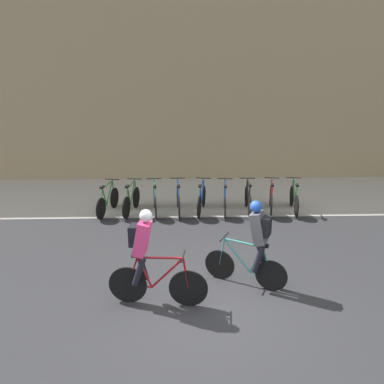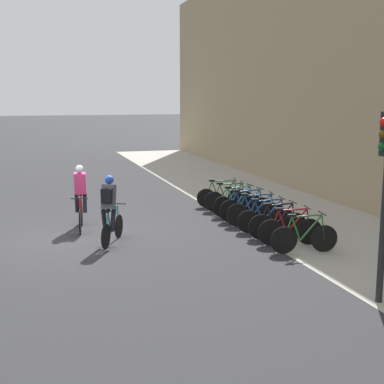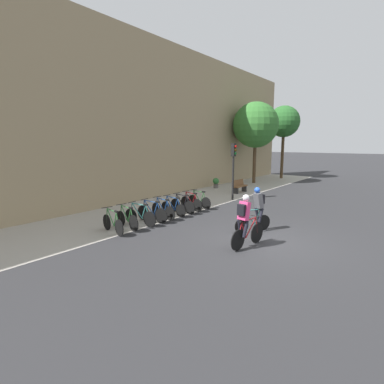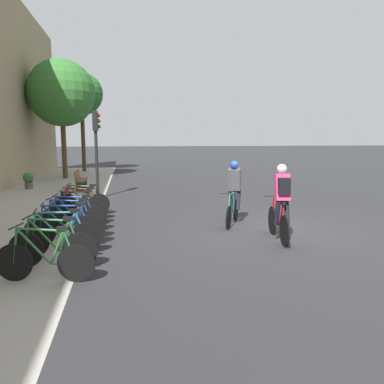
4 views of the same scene
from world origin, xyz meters
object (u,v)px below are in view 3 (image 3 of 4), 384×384
at_px(parked_bike_3, 152,213).
at_px(parked_bike_5, 173,208).
at_px(parked_bike_1, 127,219).
at_px(parked_bike_7, 191,203).
at_px(cyclist_grey, 257,208).
at_px(bench, 240,186).
at_px(parked_bike_8, 199,201).
at_px(parked_bike_0, 113,223).
at_px(traffic_light_pole, 234,161).
at_px(parked_bike_2, 140,216).
at_px(parked_bike_4, 163,210).
at_px(cyclist_pink, 245,220).
at_px(potted_plant, 216,182).
at_px(parked_bike_6, 182,205).

xyz_separation_m(parked_bike_3, parked_bike_5, (1.40, -0.00, -0.02)).
xyz_separation_m(parked_bike_1, parked_bike_7, (4.21, 0.00, 0.00)).
height_order(parked_bike_1, parked_bike_3, parked_bike_3).
height_order(cyclist_grey, bench, cyclist_grey).
bearing_deg(parked_bike_8, cyclist_grey, -115.48).
distance_m(cyclist_grey, parked_bike_0, 5.60).
bearing_deg(traffic_light_pole, parked_bike_0, 178.53).
bearing_deg(parked_bike_7, bench, 6.59).
distance_m(parked_bike_3, traffic_light_pole, 6.94).
distance_m(parked_bike_2, bench, 10.02).
relative_size(parked_bike_2, parked_bike_4, 0.99).
xyz_separation_m(parked_bike_8, traffic_light_pole, (3.15, -0.23, 1.96)).
distance_m(cyclist_pink, parked_bike_3, 4.84).
bearing_deg(parked_bike_0, parked_bike_7, 0.02).
height_order(parked_bike_0, potted_plant, parked_bike_0).
distance_m(parked_bike_4, bench, 8.62).
xyz_separation_m(parked_bike_3, parked_bike_7, (2.81, 0.00, -0.00)).
bearing_deg(parked_bike_7, parked_bike_0, -179.98).
relative_size(parked_bike_2, traffic_light_pole, 0.49).
xyz_separation_m(parked_bike_1, parked_bike_4, (2.11, -0.00, 0.00)).
xyz_separation_m(cyclist_grey, parked_bike_1, (-2.88, 4.26, -0.55)).
distance_m(parked_bike_1, parked_bike_2, 0.70).
distance_m(parked_bike_2, parked_bike_5, 2.10).
distance_m(parked_bike_0, parked_bike_7, 4.91).
height_order(parked_bike_0, parked_bike_5, parked_bike_0).
xyz_separation_m(parked_bike_1, parked_bike_3, (1.41, -0.00, 0.01)).
xyz_separation_m(cyclist_grey, parked_bike_8, (2.03, 4.26, -0.55)).
bearing_deg(cyclist_grey, parked_bike_7, 72.68).
bearing_deg(cyclist_pink, parked_bike_3, 83.90).
bearing_deg(traffic_light_pole, parked_bike_8, 175.91).
xyz_separation_m(cyclist_grey, bench, (7.81, 5.01, -0.48)).
height_order(parked_bike_1, parked_bike_5, parked_bike_1).
relative_size(parked_bike_5, potted_plant, 2.11).
distance_m(parked_bike_5, parked_bike_6, 0.70).
bearing_deg(parked_bike_4, parked_bike_5, -0.05).
height_order(cyclist_pink, parked_bike_0, cyclist_pink).
bearing_deg(parked_bike_4, potted_plant, 18.83).
bearing_deg(parked_bike_2, parked_bike_5, -0.02).
bearing_deg(parked_bike_1, parked_bike_4, -0.02).
height_order(parked_bike_4, parked_bike_5, parked_bike_4).
height_order(parked_bike_1, parked_bike_7, parked_bike_7).
bearing_deg(parked_bike_8, parked_bike_1, 180.00).
distance_m(cyclist_pink, parked_bike_5, 5.18).
bearing_deg(parked_bike_5, traffic_light_pole, -2.44).
bearing_deg(potted_plant, parked_bike_1, -164.46).
distance_m(parked_bike_6, bench, 7.22).
bearing_deg(parked_bike_7, traffic_light_pole, -3.35).
height_order(parked_bike_0, parked_bike_2, parked_bike_2).
height_order(parked_bike_6, traffic_light_pole, traffic_light_pole).
height_order(parked_bike_2, parked_bike_7, parked_bike_7).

